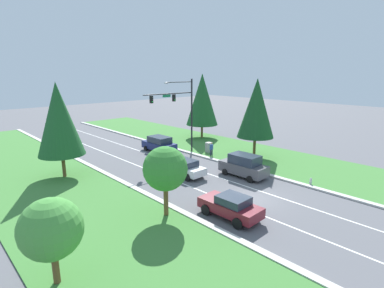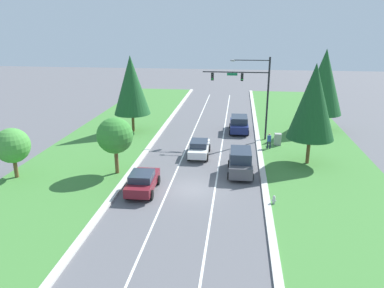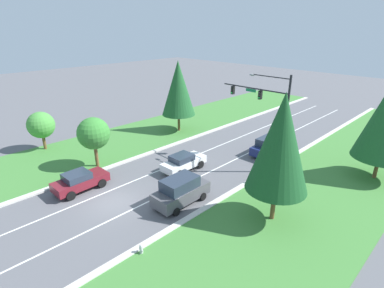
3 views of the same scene
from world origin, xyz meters
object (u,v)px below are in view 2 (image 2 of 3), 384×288
pedestrian (269,140)px  fire_hydrant (274,200)px  conifer_mid_left_tree (131,85)px  oak_far_left_tree (12,146)px  conifer_far_right_tree (324,82)px  traffic_signal_mast (250,86)px  navy_suv (239,124)px  burgundy_sedan (143,181)px  oak_near_left_tree (115,136)px  utility_cabinet (278,140)px  graphite_suv (240,162)px  conifer_near_right_tree (313,102)px  white_sedan (199,148)px

pedestrian → fire_hydrant: pedestrian is taller
conifer_mid_left_tree → oak_far_left_tree: bearing=-111.8°
fire_hydrant → conifer_mid_left_tree: (-14.98, 16.97, 5.22)m
conifer_far_right_tree → traffic_signal_mast: bearing=-150.2°
navy_suv → burgundy_sedan: bearing=-113.4°
oak_near_left_tree → oak_far_left_tree: oak_near_left_tree is taller
traffic_signal_mast → conifer_far_right_tree: 9.83m
utility_cabinet → conifer_far_right_tree: conifer_far_right_tree is taller
graphite_suv → traffic_signal_mast: bearing=84.2°
graphite_suv → utility_cabinet: size_ratio=3.62×
conifer_far_right_tree → oak_far_left_tree: bearing=-146.7°
graphite_suv → conifer_near_right_tree: 8.31m
navy_suv → burgundy_sedan: size_ratio=1.06×
utility_cabinet → conifer_far_right_tree: (5.49, 6.71, 5.17)m
conifer_mid_left_tree → fire_hydrant: bearing=-48.6°
oak_near_left_tree → white_sedan: bearing=39.7°
utility_cabinet → oak_far_left_tree: (-22.36, -11.58, 2.18)m
pedestrian → burgundy_sedan: bearing=49.8°
traffic_signal_mast → oak_far_left_tree: traffic_signal_mast is taller
graphite_suv → conifer_near_right_tree: conifer_near_right_tree is taller
utility_cabinet → pedestrian: bearing=-126.0°
graphite_suv → fire_hydrant: (2.40, -5.51, -0.74)m
graphite_suv → oak_far_left_tree: 18.83m
fire_hydrant → oak_near_left_tree: (-12.84, 4.17, 3.06)m
burgundy_sedan → white_sedan: size_ratio=0.99×
graphite_suv → conifer_mid_left_tree: conifer_mid_left_tree is taller
conifer_far_right_tree → oak_near_left_tree: bearing=-140.5°
burgundy_sedan → fire_hydrant: burgundy_sedan is taller
conifer_mid_left_tree → conifer_far_right_tree: bearing=9.2°
pedestrian → oak_near_left_tree: bearing=33.4°
white_sedan → navy_suv: bearing=66.6°
white_sedan → conifer_near_right_tree: conifer_near_right_tree is taller
conifer_near_right_tree → conifer_mid_left_tree: (-18.68, 8.34, -0.23)m
white_sedan → utility_cabinet: white_sedan is taller
white_sedan → oak_far_left_tree: bearing=-153.9°
fire_hydrant → conifer_near_right_tree: (3.70, 8.64, 5.45)m
conifer_far_right_tree → burgundy_sedan: bearing=-130.6°
traffic_signal_mast → utility_cabinet: 6.33m
fire_hydrant → conifer_far_right_tree: 22.38m
traffic_signal_mast → burgundy_sedan: bearing=-119.3°
oak_far_left_tree → traffic_signal_mast: bearing=34.8°
navy_suv → utility_cabinet: (4.07, -4.73, -0.32)m
graphite_suv → pedestrian: (2.89, 6.94, -0.14)m
graphite_suv → white_sedan: bearing=133.4°
burgundy_sedan → conifer_mid_left_tree: bearing=106.5°
pedestrian → conifer_near_right_tree: 6.95m
graphite_suv → fire_hydrant: bearing=-67.5°
oak_near_left_tree → conifer_near_right_tree: bearing=15.1°
pedestrian → conifer_mid_left_tree: 16.77m
graphite_suv → conifer_far_right_tree: size_ratio=0.49×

